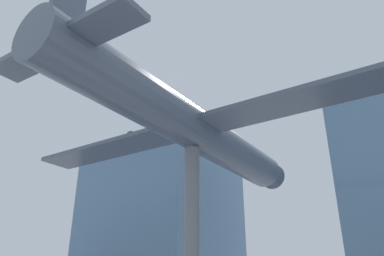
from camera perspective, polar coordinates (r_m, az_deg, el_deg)
name	(u,v)px	position (r m, az deg, el deg)	size (l,w,h in m)	color
glass_pavilion_left	(166,231)	(28.17, -3.96, -15.44)	(8.19, 10.54, 11.55)	slate
support_pylon_central	(192,236)	(14.05, 0.00, -16.15)	(0.58, 0.58, 6.80)	slate
suspended_airplane	(195,129)	(15.35, 0.42, -0.21)	(17.13, 16.39, 3.31)	#4C5666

